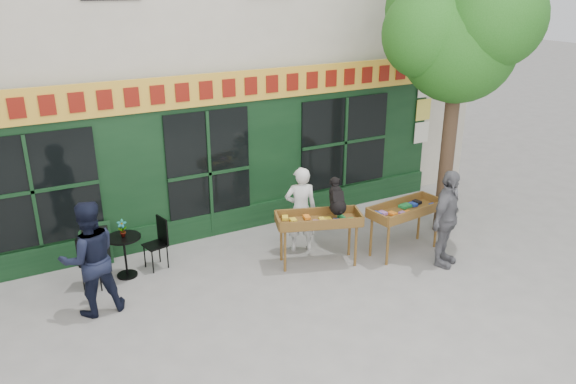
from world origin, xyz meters
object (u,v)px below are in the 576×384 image
at_px(man_left, 90,258).
at_px(man_right, 446,219).
at_px(book_cart_right, 406,212).
at_px(bistro_table, 124,248).
at_px(book_cart_center, 319,222).
at_px(dog, 337,196).
at_px(woman, 301,209).

bearing_deg(man_left, man_right, 163.81).
bearing_deg(book_cart_right, bistro_table, 155.72).
height_order(book_cart_center, dog, dog).
bearing_deg(man_right, book_cart_center, 124.02).
bearing_deg(book_cart_center, woman, 109.37).
height_order(woman, man_left, man_left).
relative_size(woman, bistro_table, 2.21).
bearing_deg(bistro_table, book_cart_right, -17.90).
height_order(man_right, bistro_table, man_right).
relative_size(bistro_table, man_left, 0.41).
xyz_separation_m(woman, man_left, (-3.92, -0.34, 0.09)).
distance_m(book_cart_center, woman, 0.65).
relative_size(book_cart_center, book_cart_right, 1.04).
xyz_separation_m(dog, bistro_table, (-3.57, 1.26, -0.75)).
bearing_deg(dog, man_left, -165.38).
relative_size(man_right, man_left, 0.97).
relative_size(book_cart_center, man_right, 0.89).
bearing_deg(man_right, book_cart_right, 85.42).
bearing_deg(dog, bistro_table, -179.99).
distance_m(dog, man_right, 2.01).
relative_size(book_cart_center, bistro_table, 2.13).
xyz_separation_m(dog, book_cart_right, (1.34, -0.33, -0.47)).
relative_size(book_cart_right, man_left, 0.84).
bearing_deg(book_cart_center, dog, 11.24).
xyz_separation_m(book_cart_center, dog, (0.35, -0.05, 0.47)).
height_order(book_cart_center, bistro_table, book_cart_center).
height_order(woman, man_right, man_right).
bearing_deg(dog, book_cart_center, -168.76).
distance_m(dog, man_left, 4.30).
distance_m(woman, man_right, 2.68).
distance_m(bistro_table, man_left, 1.20).
distance_m(book_cart_right, bistro_table, 5.17).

